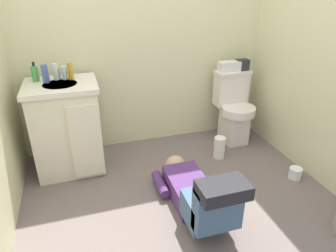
{
  "coord_description": "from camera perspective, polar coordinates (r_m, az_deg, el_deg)",
  "views": [
    {
      "loc": [
        -0.68,
        -1.88,
        1.6
      ],
      "look_at": [
        0.03,
        0.39,
        0.45
      ],
      "focal_mm": 32.46,
      "sensor_mm": 36.0,
      "label": 1
    }
  ],
  "objects": [
    {
      "name": "toilet_paper_roll",
      "position": [
        2.95,
        22.78,
        -8.16
      ],
      "size": [
        0.11,
        0.11,
        0.1
      ],
      "primitive_type": "cylinder",
      "color": "white",
      "rests_on": "ground_plane"
    },
    {
      "name": "bottle_clear",
      "position": [
        2.79,
        -18.88,
        9.42
      ],
      "size": [
        0.04,
        0.04,
        0.11
      ],
      "primitive_type": "cylinder",
      "color": "silver",
      "rests_on": "vanity_cabinet"
    },
    {
      "name": "wall_back",
      "position": [
        3.05,
        -4.56,
        18.19
      ],
      "size": [
        2.62,
        0.08,
        2.4
      ],
      "primitive_type": "cube",
      "color": "beige",
      "rests_on": "ground_plane"
    },
    {
      "name": "toilet",
      "position": [
        3.31,
        12.19,
        3.3
      ],
      "size": [
        0.36,
        0.46,
        0.75
      ],
      "color": "silver",
      "rests_on": "ground_plane"
    },
    {
      "name": "vanity_cabinet",
      "position": [
        2.85,
        -18.4,
        -0.13
      ],
      "size": [
        0.6,
        0.53,
        0.82
      ],
      "color": "beige",
      "rests_on": "ground_plane"
    },
    {
      "name": "ground_plane",
      "position": [
        2.57,
        2.01,
        -13.26
      ],
      "size": [
        2.96,
        3.06,
        0.04
      ],
      "primitive_type": "cube",
      "color": "#6B5E5A"
    },
    {
      "name": "bottle_amber",
      "position": [
        2.77,
        -17.86,
        9.8
      ],
      "size": [
        0.05,
        0.05,
        0.15
      ],
      "primitive_type": "cylinder",
      "color": "gold",
      "rests_on": "vanity_cabinet"
    },
    {
      "name": "toiletry_bag",
      "position": [
        3.3,
        13.78,
        11.11
      ],
      "size": [
        0.12,
        0.09,
        0.11
      ],
      "primitive_type": "cube",
      "color": "#26262D",
      "rests_on": "toilet"
    },
    {
      "name": "soap_dispenser",
      "position": [
        2.82,
        -23.69,
        9.03
      ],
      "size": [
        0.06,
        0.06,
        0.17
      ],
      "color": "green",
      "rests_on": "vanity_cabinet"
    },
    {
      "name": "paper_towel_roll",
      "position": [
        3.03,
        9.62,
        -4.02
      ],
      "size": [
        0.11,
        0.11,
        0.22
      ],
      "primitive_type": "cylinder",
      "color": "white",
      "rests_on": "ground_plane"
    },
    {
      "name": "bottle_blue",
      "position": [
        2.75,
        -22.06,
        9.08
      ],
      "size": [
        0.05,
        0.05,
        0.15
      ],
      "primitive_type": "cylinder",
      "color": "#4562B0",
      "rests_on": "vanity_cabinet"
    },
    {
      "name": "faucet",
      "position": [
        2.83,
        -19.77,
        9.35
      ],
      "size": [
        0.02,
        0.02,
        0.1
      ],
      "primitive_type": "cylinder",
      "color": "silver",
      "rests_on": "vanity_cabinet"
    },
    {
      "name": "tissue_box",
      "position": [
        3.23,
        11.42,
        10.93
      ],
      "size": [
        0.22,
        0.11,
        0.1
      ],
      "primitive_type": "cube",
      "color": "silver",
      "rests_on": "toilet"
    },
    {
      "name": "bottle_white",
      "position": [
        2.8,
        -20.41,
        9.54
      ],
      "size": [
        0.04,
        0.04,
        0.14
      ],
      "primitive_type": "cylinder",
      "color": "white",
      "rests_on": "vanity_cabinet"
    },
    {
      "name": "person_plumber",
      "position": [
        2.31,
        5.47,
        -12.47
      ],
      "size": [
        0.39,
        1.06,
        0.52
      ],
      "color": "#512D6B",
      "rests_on": "ground_plane"
    }
  ]
}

